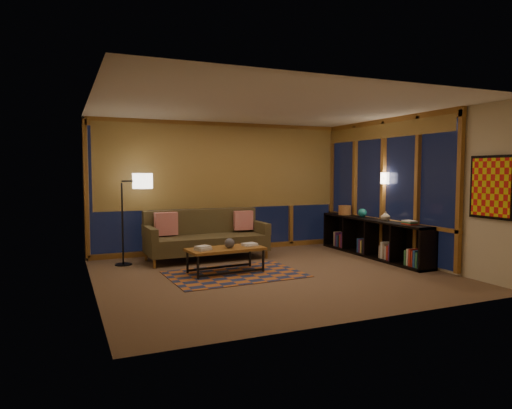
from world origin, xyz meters
name	(u,v)px	position (x,y,z in m)	size (l,w,h in m)	color
floor	(272,274)	(0.00, 0.00, 0.00)	(5.50, 5.00, 0.01)	brown
ceiling	(272,107)	(0.00, 0.00, 2.70)	(5.50, 5.00, 0.01)	silver
walls	(272,192)	(0.00, 0.00, 1.35)	(5.51, 5.01, 2.70)	beige
window_wall_back	(223,187)	(0.00, 2.43, 1.35)	(5.30, 0.16, 2.60)	#A66429
window_wall_right	(382,188)	(2.68, 0.60, 1.35)	(0.16, 3.70, 2.60)	#A66429
wall_art	(491,187)	(2.71, -1.85, 1.45)	(0.06, 0.74, 0.94)	red
wall_sconce	(385,178)	(2.62, 0.45, 1.55)	(0.12, 0.18, 0.22)	white
sofa	(207,235)	(-0.60, 1.62, 0.46)	(2.27, 0.92, 0.93)	brown
pillow_left	(166,225)	(-1.34, 1.79, 0.68)	(0.42, 0.14, 0.42)	red
pillow_right	(243,223)	(0.21, 1.79, 0.65)	(0.38, 0.13, 0.38)	red
area_rug	(235,274)	(-0.56, 0.22, 0.01)	(2.14, 1.42, 0.01)	#B15E26
coffee_table	(226,260)	(-0.66, 0.39, 0.21)	(1.26, 0.58, 0.42)	#A66429
book_stack_a	(203,248)	(-1.07, 0.33, 0.46)	(0.27, 0.21, 0.08)	silver
book_stack_b	(250,245)	(-0.21, 0.43, 0.44)	(0.22, 0.17, 0.04)	silver
ceramic_pot	(230,243)	(-0.60, 0.36, 0.50)	(0.17, 0.17, 0.17)	black
floor_lamp	(122,219)	(-2.14, 1.73, 0.83)	(0.55, 0.36, 1.66)	black
bookshelf	(373,238)	(2.49, 0.62, 0.37)	(0.40, 3.00, 0.75)	black
basket	(345,210)	(2.47, 1.56, 0.85)	(0.27, 0.27, 0.20)	#B06C37
teal_bowl	(362,213)	(2.49, 0.97, 0.84)	(0.18, 0.18, 0.18)	#166B6B
vase	(385,216)	(2.49, 0.25, 0.84)	(0.18, 0.18, 0.18)	#C3B596
shelf_book_stack	(410,223)	(2.49, -0.40, 0.78)	(0.16, 0.22, 0.07)	silver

